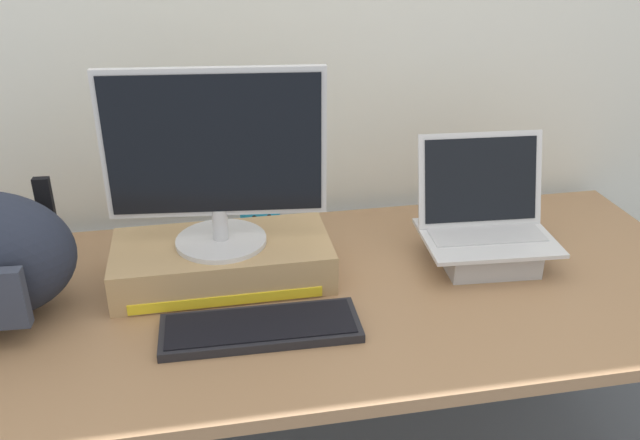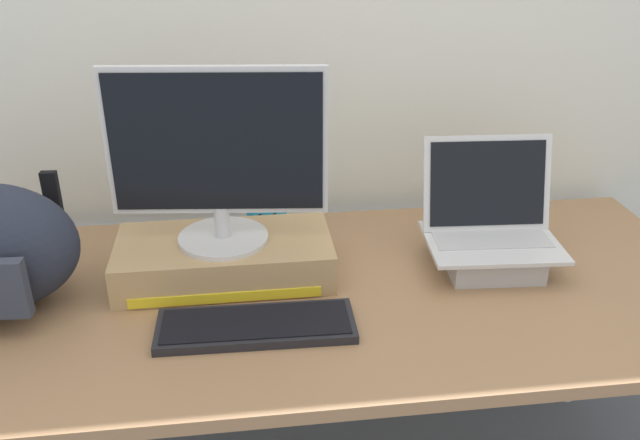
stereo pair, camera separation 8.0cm
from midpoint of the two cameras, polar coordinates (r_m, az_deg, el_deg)
back_wall at (r=1.88m, az=-0.82°, el=17.82°), size 7.00×0.10×2.60m
desk at (r=1.63m, az=1.42°, el=-7.69°), size 1.92×0.83×0.73m
toner_box_yellow at (r=1.63m, az=-6.67°, el=-3.24°), size 0.51×0.26×0.10m
desktop_monitor at (r=1.52m, az=-7.17°, el=5.28°), size 0.49×0.21×0.42m
open_laptop at (r=1.73m, az=15.49°, el=-1.83°), size 0.33×0.26×0.31m
external_keyboard at (r=1.45m, az=-3.84°, el=-8.94°), size 0.42×0.16×0.02m
plush_toy at (r=1.84m, az=-3.28°, el=0.56°), size 0.11×0.11×0.11m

